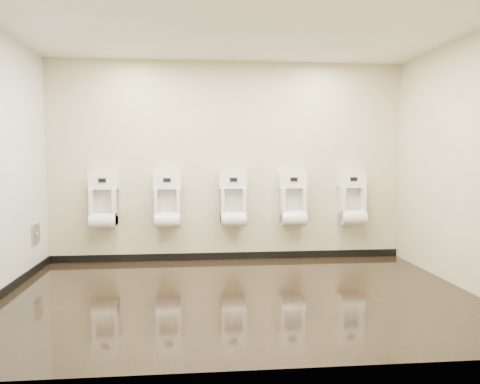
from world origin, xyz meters
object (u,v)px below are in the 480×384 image
object	(u,v)px
access_panel	(35,234)
urinal_4	(352,202)
urinal_0	(103,205)
urinal_3	(293,203)
urinal_2	(233,204)
urinal_1	(167,204)

from	to	relation	value
access_panel	urinal_4	size ratio (longest dim) A/B	0.34
urinal_0	urinal_3	bearing A→B (deg)	0.00
urinal_2	urinal_3	bearing A→B (deg)	0.00
urinal_0	urinal_2	bearing A→B (deg)	0.00
urinal_0	urinal_4	world-z (taller)	same
access_panel	urinal_3	world-z (taller)	urinal_3
urinal_3	urinal_4	world-z (taller)	same
urinal_4	urinal_3	bearing A→B (deg)	180.00
access_panel	urinal_1	world-z (taller)	urinal_1
urinal_1	urinal_4	bearing A→B (deg)	0.00
urinal_2	urinal_4	xyz separation A→B (m)	(1.71, 0.00, 0.00)
access_panel	urinal_4	world-z (taller)	urinal_4
urinal_4	urinal_1	bearing A→B (deg)	180.00
access_panel	urinal_0	xyz separation A→B (m)	(0.77, 0.42, 0.32)
access_panel	urinal_2	world-z (taller)	urinal_2
access_panel	urinal_0	size ratio (longest dim) A/B	0.34
access_panel	urinal_0	world-z (taller)	urinal_0
access_panel	urinal_3	distance (m)	3.43
urinal_3	urinal_4	size ratio (longest dim) A/B	1.00
urinal_3	urinal_4	distance (m)	0.86
urinal_2	access_panel	bearing A→B (deg)	-170.63
access_panel	urinal_4	bearing A→B (deg)	5.63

